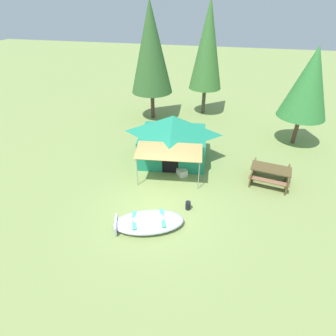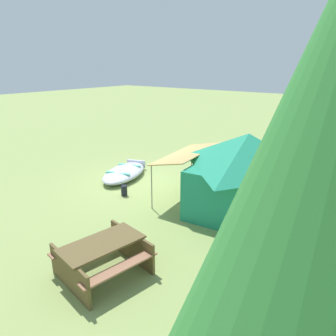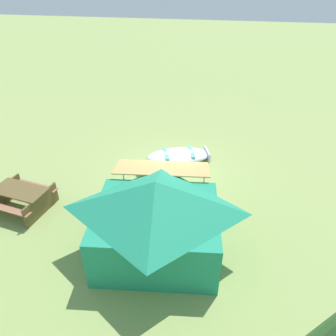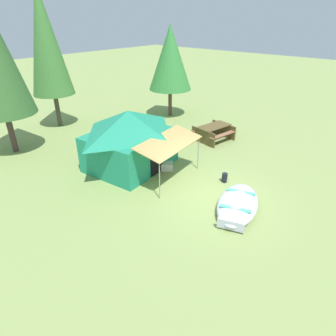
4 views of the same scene
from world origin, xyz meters
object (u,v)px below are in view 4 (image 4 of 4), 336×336
canvas_cabin_tent (130,138)px  cooler_box (166,166)px  pine_tree_far_center (170,58)px  pine_tree_back_right (45,41)px  beached_rowboat (238,204)px  fuel_can (225,178)px  picnic_table (214,131)px

canvas_cabin_tent → cooler_box: bearing=-61.8°
canvas_cabin_tent → pine_tree_far_center: size_ratio=0.82×
pine_tree_far_center → pine_tree_back_right: bearing=147.9°
canvas_cabin_tent → cooler_box: (0.70, -1.31, -1.08)m
pine_tree_back_right → pine_tree_far_center: pine_tree_back_right is taller
beached_rowboat → pine_tree_far_center: (6.22, 8.21, 3.21)m
canvas_cabin_tent → pine_tree_far_center: pine_tree_far_center is taller
fuel_can → cooler_box: bearing=106.6°
picnic_table → cooler_box: (-3.97, -0.28, -0.32)m
pine_tree_far_center → beached_rowboat: bearing=-127.1°
cooler_box → pine_tree_far_center: size_ratio=0.11×
beached_rowboat → fuel_can: (1.27, 1.26, -0.03)m
picnic_table → fuel_can: picnic_table is taller
picnic_table → pine_tree_far_center: (1.68, 4.32, 2.94)m
pine_tree_back_right → cooler_box: bearing=-90.5°
beached_rowboat → fuel_can: 1.78m
canvas_cabin_tent → picnic_table: canvas_cabin_tent is taller
beached_rowboat → pine_tree_back_right: (0.63, 11.72, 4.27)m
picnic_table → cooler_box: size_ratio=3.27×
canvas_cabin_tent → pine_tree_back_right: pine_tree_back_right is taller
picnic_table → cooler_box: 4.00m
beached_rowboat → canvas_cabin_tent: (-0.14, 4.92, 1.02)m
picnic_table → pine_tree_far_center: bearing=68.7°
beached_rowboat → cooler_box: (0.56, 3.61, -0.06)m
pine_tree_back_right → picnic_table: bearing=-63.5°
beached_rowboat → pine_tree_far_center: bearing=52.9°
fuel_can → pine_tree_back_right: pine_tree_back_right is taller
pine_tree_back_right → pine_tree_far_center: 6.68m
cooler_box → pine_tree_back_right: size_ratio=0.08×
fuel_can → pine_tree_far_center: 9.14m
canvas_cabin_tent → cooler_box: canvas_cabin_tent is taller
beached_rowboat → pine_tree_far_center: pine_tree_far_center is taller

